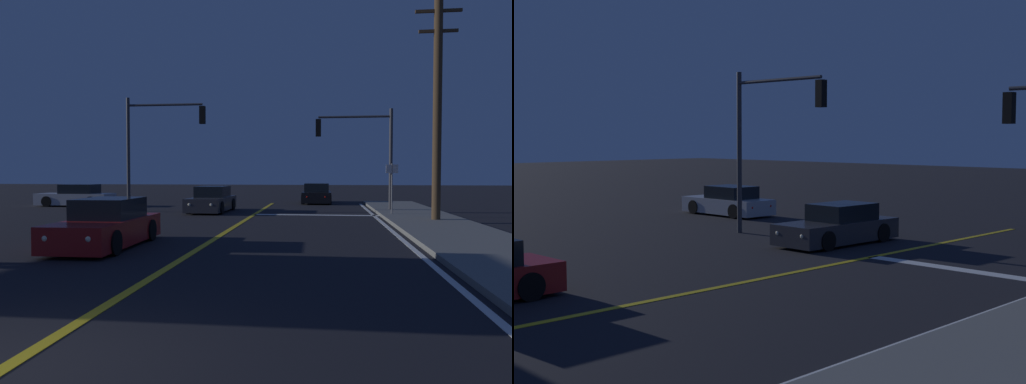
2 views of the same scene
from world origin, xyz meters
The scene contains 6 objects.
lane_line_center centered at (0.00, 10.79, 0.01)m, with size 0.20×36.69×0.01m, color gold.
lane_line_edge_right centered at (5.73, 10.79, 0.01)m, with size 0.16×36.69×0.01m, color white.
stop_bar centered at (2.99, 20.08, 0.01)m, with size 5.98×0.50×0.01m, color white.
car_side_waiting_charcoal centered at (-2.44, 21.46, 0.58)m, with size 1.94×4.62×1.34m.
car_mid_block_silver centered at (-11.61, 24.76, 0.58)m, with size 4.54×1.93×1.34m.
traffic_signal_far_left centered at (-5.31, 20.98, 3.98)m, with size 4.20×0.28×5.95m.
Camera 2 is at (12.66, 2.98, 3.58)m, focal length 50.13 mm.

